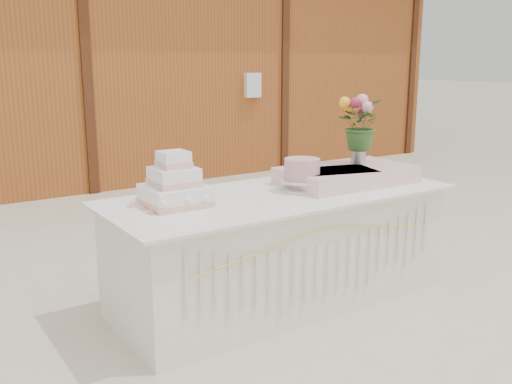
% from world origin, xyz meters
% --- Properties ---
extents(ground, '(80.00, 80.00, 0.00)m').
position_xyz_m(ground, '(0.00, 0.00, 0.00)').
color(ground, beige).
rests_on(ground, ground).
extents(barn, '(12.60, 4.60, 3.30)m').
position_xyz_m(barn, '(-0.01, 5.99, 1.68)').
color(barn, '#994A20').
rests_on(barn, ground).
extents(cake_table, '(2.40, 1.00, 0.77)m').
position_xyz_m(cake_table, '(0.00, -0.00, 0.39)').
color(cake_table, white).
rests_on(cake_table, ground).
extents(wedding_cake, '(0.38, 0.38, 0.34)m').
position_xyz_m(wedding_cake, '(-0.74, 0.10, 0.88)').
color(wedding_cake, white).
rests_on(wedding_cake, cake_table).
extents(pink_cake_stand, '(0.31, 0.31, 0.22)m').
position_xyz_m(pink_cake_stand, '(0.16, -0.02, 0.90)').
color(pink_cake_stand, silver).
rests_on(pink_cake_stand, cake_table).
extents(satin_runner, '(0.97, 0.58, 0.12)m').
position_xyz_m(satin_runner, '(0.59, -0.01, 0.83)').
color(satin_runner, '#FFCDCD').
rests_on(satin_runner, cake_table).
extents(flower_vase, '(0.11, 0.11, 0.15)m').
position_xyz_m(flower_vase, '(0.76, 0.05, 0.97)').
color(flower_vase, '#B5B5BA').
rests_on(flower_vase, satin_runner).
extents(bouquet, '(0.45, 0.43, 0.38)m').
position_xyz_m(bouquet, '(0.76, 0.05, 1.23)').
color(bouquet, '#325B24').
rests_on(bouquet, flower_vase).
extents(loose_flowers, '(0.18, 0.32, 0.02)m').
position_xyz_m(loose_flowers, '(-0.95, 0.09, 0.78)').
color(loose_flowers, pink).
rests_on(loose_flowers, cake_table).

